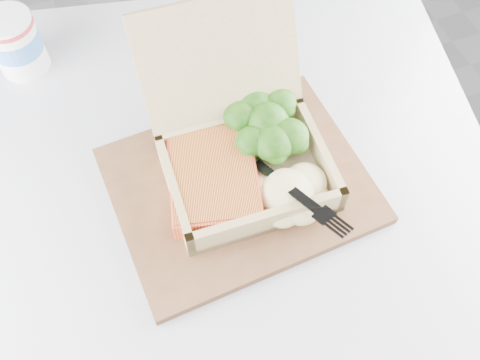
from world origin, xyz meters
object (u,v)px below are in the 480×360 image
object	(u,v)px
cafe_table	(223,245)
serving_tray	(239,185)
takeout_container	(239,138)
paper_cup	(15,42)

from	to	relation	value
cafe_table	serving_tray	xyz separation A→B (m)	(0.02, -0.01, 0.19)
serving_tray	takeout_container	xyz separation A→B (m)	(0.01, 0.04, 0.05)
cafe_table	serving_tray	world-z (taller)	serving_tray
paper_cup	cafe_table	bearing A→B (deg)	-55.95
serving_tray	paper_cup	bearing A→B (deg)	126.31
serving_tray	paper_cup	size ratio (longest dim) A/B	3.44
takeout_container	paper_cup	xyz separation A→B (m)	(-0.24, 0.27, -0.01)
cafe_table	serving_tray	distance (m)	0.19
cafe_table	paper_cup	distance (m)	0.42
cafe_table	paper_cup	world-z (taller)	paper_cup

